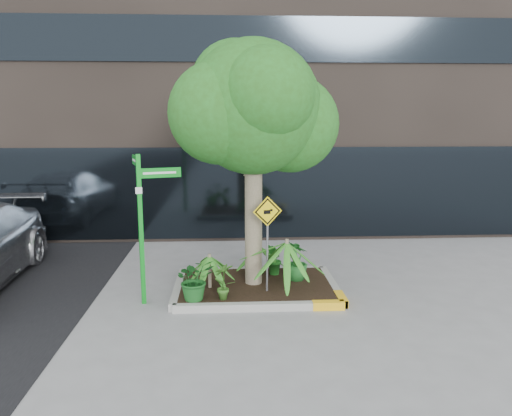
{
  "coord_description": "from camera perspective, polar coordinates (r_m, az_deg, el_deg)",
  "views": [
    {
      "loc": [
        -0.33,
        -9.54,
        3.57
      ],
      "look_at": [
        0.2,
        0.2,
        1.76
      ],
      "focal_mm": 35.0,
      "sensor_mm": 36.0,
      "label": 1
    }
  ],
  "objects": [
    {
      "name": "tree",
      "position": [
        9.94,
        -0.32,
        11.41
      ],
      "size": [
        3.4,
        3.02,
        5.1
      ],
      "color": "gray",
      "rests_on": "ground"
    },
    {
      "name": "palm_front",
      "position": [
        9.8,
        3.54,
        -3.96
      ],
      "size": [
        1.17,
        1.17,
        1.3
      ],
      "color": "gray",
      "rests_on": "ground"
    },
    {
      "name": "shrub_a",
      "position": [
        9.51,
        -7.01,
        -8.08
      ],
      "size": [
        0.93,
        0.93,
        0.8
      ],
      "primitive_type": "imported",
      "rotation": [
        0.0,
        0.0,
        0.38
      ],
      "color": "#17521C",
      "rests_on": "planter"
    },
    {
      "name": "planter",
      "position": [
        10.43,
        0.17,
        -8.91
      ],
      "size": [
        3.35,
        2.36,
        0.15
      ],
      "color": "#9E9E99",
      "rests_on": "ground"
    },
    {
      "name": "cattle_sign",
      "position": [
        9.64,
        1.31,
        -2.28
      ],
      "size": [
        0.57,
        0.16,
        1.9
      ],
      "rotation": [
        0.0,
        0.0,
        0.25
      ],
      "color": "slate",
      "rests_on": "ground"
    },
    {
      "name": "ground",
      "position": [
        10.19,
        -1.06,
        -9.98
      ],
      "size": [
        80.0,
        80.0,
        0.0
      ],
      "primitive_type": "plane",
      "color": "gray",
      "rests_on": "ground"
    },
    {
      "name": "shrub_c",
      "position": [
        9.5,
        -3.74,
        -8.28
      ],
      "size": [
        0.53,
        0.53,
        0.73
      ],
      "primitive_type": "imported",
      "rotation": [
        0.0,
        0.0,
        3.72
      ],
      "color": "#32651F",
      "rests_on": "planter"
    },
    {
      "name": "shrub_b",
      "position": [
        10.59,
        4.63,
        -5.99
      ],
      "size": [
        0.66,
        0.66,
        0.83
      ],
      "primitive_type": "imported",
      "rotation": [
        0.0,
        0.0,
        2.33
      ],
      "color": "#1F6725",
      "rests_on": "planter"
    },
    {
      "name": "palm_left",
      "position": [
        10.05,
        -5.35,
        -5.52
      ],
      "size": [
        0.78,
        0.78,
        0.87
      ],
      "color": "gray",
      "rests_on": "ground"
    },
    {
      "name": "street_sign_post",
      "position": [
        9.62,
        -12.81,
        -0.47
      ],
      "size": [
        1.01,
        0.83,
        2.88
      ],
      "rotation": [
        0.0,
        0.0,
        0.3
      ],
      "color": "#0C8B1D",
      "rests_on": "ground"
    },
    {
      "name": "palm_back",
      "position": [
        11.02,
        0.44,
        -4.44
      ],
      "size": [
        0.7,
        0.7,
        0.78
      ],
      "color": "gray",
      "rests_on": "ground"
    },
    {
      "name": "shrub_d",
      "position": [
        10.88,
        2.13,
        -5.9
      ],
      "size": [
        0.41,
        0.41,
        0.69
      ],
      "primitive_type": "imported",
      "rotation": [
        0.0,
        0.0,
        4.81
      ],
      "color": "#1E691E",
      "rests_on": "planter"
    }
  ]
}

